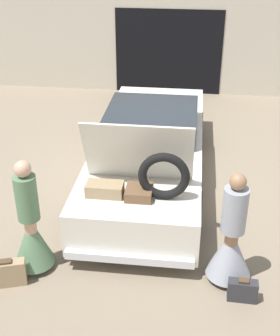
% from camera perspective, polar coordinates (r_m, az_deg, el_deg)
% --- Properties ---
extents(ground_plane, '(40.00, 40.00, 0.00)m').
position_cam_1_polar(ground_plane, '(8.70, 1.15, -1.23)').
color(ground_plane, '#7F705B').
extents(garage_wall_back, '(12.00, 0.14, 2.80)m').
position_cam_1_polar(garage_wall_back, '(12.69, 3.55, 15.25)').
color(garage_wall_back, beige).
rests_on(garage_wall_back, ground_plane).
extents(car, '(1.89, 5.33, 1.87)m').
position_cam_1_polar(car, '(8.42, 1.20, 2.24)').
color(car, silver).
rests_on(car, ground_plane).
extents(person_left, '(0.56, 0.56, 1.66)m').
position_cam_1_polar(person_left, '(6.48, -13.13, -7.52)').
color(person_left, tan).
rests_on(person_left, ground_plane).
extents(person_right, '(0.60, 0.60, 1.61)m').
position_cam_1_polar(person_right, '(6.26, 11.01, -9.02)').
color(person_right, '#997051').
rests_on(person_right, ground_plane).
extents(suitcase_beside_left_person, '(0.52, 0.30, 0.40)m').
position_cam_1_polar(suitcase_beside_left_person, '(6.53, -15.95, -12.24)').
color(suitcase_beside_left_person, '#9E8460').
rests_on(suitcase_beside_left_person, ground_plane).
extents(suitcase_beside_right_person, '(0.37, 0.15, 0.33)m').
position_cam_1_polar(suitcase_beside_right_person, '(6.25, 12.38, -14.37)').
color(suitcase_beside_right_person, '#2D2D33').
rests_on(suitcase_beside_right_person, ground_plane).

